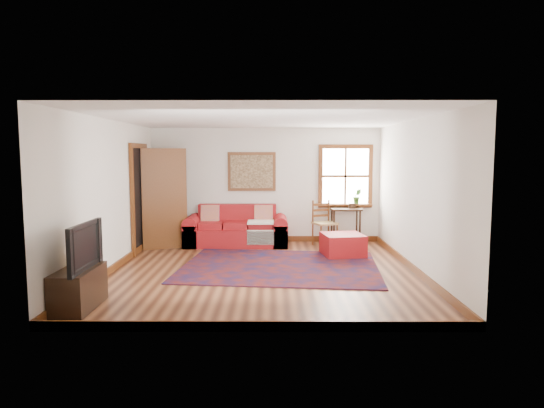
{
  "coord_description": "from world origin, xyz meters",
  "views": [
    {
      "loc": [
        0.18,
        -7.88,
        1.95
      ],
      "look_at": [
        0.15,
        0.6,
        1.06
      ],
      "focal_mm": 32.0,
      "sensor_mm": 36.0,
      "label": 1
    }
  ],
  "objects_px": {
    "side_table": "(346,214)",
    "ladder_back_chair": "(324,221)",
    "red_leather_sofa": "(237,232)",
    "red_ottoman": "(343,245)",
    "media_cabinet": "(79,289)"
  },
  "relations": [
    {
      "from": "ladder_back_chair",
      "to": "side_table",
      "type": "bearing_deg",
      "value": 17.75
    },
    {
      "from": "side_table",
      "to": "ladder_back_chair",
      "type": "bearing_deg",
      "value": -162.25
    },
    {
      "from": "red_leather_sofa",
      "to": "side_table",
      "type": "bearing_deg",
      "value": 3.25
    },
    {
      "from": "side_table",
      "to": "media_cabinet",
      "type": "bearing_deg",
      "value": -132.31
    },
    {
      "from": "red_ottoman",
      "to": "media_cabinet",
      "type": "bearing_deg",
      "value": -148.84
    },
    {
      "from": "ladder_back_chair",
      "to": "red_ottoman",
      "type": "bearing_deg",
      "value": -76.74
    },
    {
      "from": "red_ottoman",
      "to": "ladder_back_chair",
      "type": "bearing_deg",
      "value": 94.44
    },
    {
      "from": "side_table",
      "to": "ladder_back_chair",
      "type": "distance_m",
      "value": 0.53
    },
    {
      "from": "side_table",
      "to": "ladder_back_chair",
      "type": "height_order",
      "value": "ladder_back_chair"
    },
    {
      "from": "red_leather_sofa",
      "to": "side_table",
      "type": "relative_size",
      "value": 2.79
    },
    {
      "from": "side_table",
      "to": "ladder_back_chair",
      "type": "relative_size",
      "value": 0.81
    },
    {
      "from": "red_ottoman",
      "to": "ladder_back_chair",
      "type": "relative_size",
      "value": 0.77
    },
    {
      "from": "red_ottoman",
      "to": "side_table",
      "type": "relative_size",
      "value": 0.95
    },
    {
      "from": "red_leather_sofa",
      "to": "side_table",
      "type": "distance_m",
      "value": 2.37
    },
    {
      "from": "red_ottoman",
      "to": "ladder_back_chair",
      "type": "height_order",
      "value": "ladder_back_chair"
    }
  ]
}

